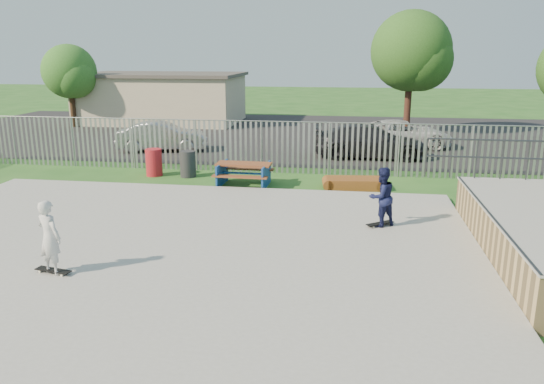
# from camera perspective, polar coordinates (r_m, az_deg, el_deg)

# --- Properties ---
(ground) EXTENTS (120.00, 120.00, 0.00)m
(ground) POSITION_cam_1_polar(r_m,az_deg,el_deg) (12.64, -12.52, -6.72)
(ground) COLOR #23571D
(ground) RESTS_ON ground
(concrete_slab) EXTENTS (15.00, 12.00, 0.15)m
(concrete_slab) POSITION_cam_1_polar(r_m,az_deg,el_deg) (12.62, -12.54, -6.40)
(concrete_slab) COLOR #979792
(concrete_slab) RESTS_ON ground
(fence) EXTENTS (26.04, 16.02, 2.00)m
(fence) POSITION_cam_1_polar(r_m,az_deg,el_deg) (16.29, -3.73, 2.17)
(fence) COLOR gray
(fence) RESTS_ON ground
(picnic_table) EXTENTS (1.95, 1.62, 0.81)m
(picnic_table) POSITION_cam_1_polar(r_m,az_deg,el_deg) (18.60, -3.04, 1.93)
(picnic_table) COLOR brown
(picnic_table) RESTS_ON ground
(funbox) EXTENTS (1.88, 1.07, 0.36)m
(funbox) POSITION_cam_1_polar(r_m,az_deg,el_deg) (18.46, 8.80, 0.93)
(funbox) COLOR brown
(funbox) RESTS_ON ground
(trash_bin_red) EXTENTS (0.61, 0.61, 1.02)m
(trash_bin_red) POSITION_cam_1_polar(r_m,az_deg,el_deg) (20.56, -12.58, 3.14)
(trash_bin_red) COLOR #A81922
(trash_bin_red) RESTS_ON ground
(trash_bin_grey) EXTENTS (0.59, 0.59, 0.98)m
(trash_bin_grey) POSITION_cam_1_polar(r_m,az_deg,el_deg) (20.13, -9.04, 3.00)
(trash_bin_grey) COLOR #28282B
(trash_bin_grey) RESTS_ON ground
(parking_lot) EXTENTS (40.00, 18.00, 0.02)m
(parking_lot) POSITION_cam_1_polar(r_m,az_deg,el_deg) (30.60, 0.13, 6.32)
(parking_lot) COLOR black
(parking_lot) RESTS_ON ground
(car_silver) EXTENTS (4.36, 2.31, 1.36)m
(car_silver) POSITION_cam_1_polar(r_m,az_deg,el_deg) (25.57, -11.73, 5.88)
(car_silver) COLOR #9E9EA2
(car_silver) RESTS_ON parking_lot
(car_dark) EXTENTS (4.99, 2.10, 1.44)m
(car_dark) POSITION_cam_1_polar(r_m,az_deg,el_deg) (23.81, 10.47, 5.38)
(car_dark) COLOR black
(car_dark) RESTS_ON parking_lot
(car_white) EXTENTS (4.99, 2.72, 1.33)m
(car_white) POSITION_cam_1_polar(r_m,az_deg,el_deg) (26.73, 13.85, 6.10)
(car_white) COLOR silver
(car_white) RESTS_ON parking_lot
(building) EXTENTS (10.40, 6.40, 3.20)m
(building) POSITION_cam_1_polar(r_m,az_deg,el_deg) (36.25, -11.73, 9.91)
(building) COLOR beige
(building) RESTS_ON ground
(tree_left) EXTENTS (3.25, 3.25, 5.02)m
(tree_left) POSITION_cam_1_polar(r_m,az_deg,el_deg) (35.25, -20.97, 12.00)
(tree_left) COLOR #3F2A19
(tree_left) RESTS_ON ground
(tree_mid) EXTENTS (4.40, 4.40, 6.79)m
(tree_mid) POSITION_cam_1_polar(r_m,az_deg,el_deg) (31.07, 14.74, 14.43)
(tree_mid) COLOR #46261C
(tree_mid) RESTS_ON ground
(skateboard_a) EXTENTS (0.76, 0.64, 0.08)m
(skateboard_a) POSITION_cam_1_polar(r_m,az_deg,el_deg) (14.21, 11.53, -3.41)
(skateboard_a) COLOR black
(skateboard_a) RESTS_ON concrete_slab
(skateboard_b) EXTENTS (0.82, 0.35, 0.08)m
(skateboard_b) POSITION_cam_1_polar(r_m,az_deg,el_deg) (11.94, -22.46, -7.89)
(skateboard_b) COLOR black
(skateboard_b) RESTS_ON concrete_slab
(skater_navy) EXTENTS (0.96, 0.93, 1.56)m
(skater_navy) POSITION_cam_1_polar(r_m,az_deg,el_deg) (14.00, 11.69, -0.52)
(skater_navy) COLOR #141840
(skater_navy) RESTS_ON concrete_slab
(skater_white) EXTENTS (0.67, 0.56, 1.56)m
(skater_white) POSITION_cam_1_polar(r_m,az_deg,el_deg) (11.69, -22.82, -4.51)
(skater_white) COLOR silver
(skater_white) RESTS_ON concrete_slab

